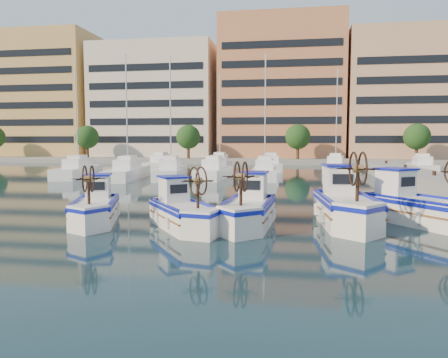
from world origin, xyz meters
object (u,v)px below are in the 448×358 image
at_px(fishing_boat_d, 344,204).
at_px(fishing_boat_e, 415,205).
at_px(fishing_boat_a, 96,206).
at_px(fishing_boat_c, 249,208).
at_px(fishing_boat_b, 182,210).

xyz_separation_m(fishing_boat_d, fishing_boat_e, (3.01, 0.63, -0.06)).
height_order(fishing_boat_a, fishing_boat_d, fishing_boat_d).
height_order(fishing_boat_d, fishing_boat_e, fishing_boat_d).
relative_size(fishing_boat_a, fishing_boat_c, 0.95).
xyz_separation_m(fishing_boat_a, fishing_boat_d, (10.62, 1.36, 0.15)).
height_order(fishing_boat_c, fishing_boat_d, fishing_boat_d).
height_order(fishing_boat_b, fishing_boat_e, fishing_boat_e).
relative_size(fishing_boat_b, fishing_boat_c, 0.94).
height_order(fishing_boat_b, fishing_boat_c, fishing_boat_c).
distance_m(fishing_boat_b, fishing_boat_e, 9.96).
bearing_deg(fishing_boat_e, fishing_boat_b, 158.88).
relative_size(fishing_boat_c, fishing_boat_d, 0.88).
relative_size(fishing_boat_b, fishing_boat_d, 0.82).
distance_m(fishing_boat_d, fishing_boat_e, 3.07).
height_order(fishing_boat_a, fishing_boat_c, fishing_boat_c).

